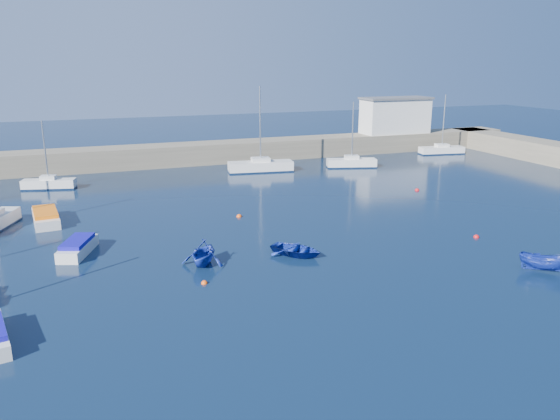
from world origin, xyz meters
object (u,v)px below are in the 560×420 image
object	(u,v)px
harbor_office	(395,116)
sailboat_7	(351,163)
sailboat_6	(261,166)
motorboat_2	(46,217)
dinghy_right	(545,263)
sailboat_5	(49,184)
dinghy_left	(203,252)
dinghy_center	(296,250)
motorboat_1	(78,247)
sailboat_8	(442,150)

from	to	relation	value
harbor_office	sailboat_7	bearing A→B (deg)	-141.46
harbor_office	sailboat_6	world-z (taller)	sailboat_6
motorboat_2	dinghy_right	bearing A→B (deg)	-42.98
dinghy_right	sailboat_7	bearing A→B (deg)	35.98
sailboat_5	harbor_office	bearing A→B (deg)	-65.13
sailboat_7	dinghy_left	xyz separation A→B (m)	(-25.40, -27.04, 0.26)
sailboat_5	sailboat_6	world-z (taller)	sailboat_6
motorboat_2	dinghy_center	world-z (taller)	motorboat_2
motorboat_1	dinghy_left	bearing A→B (deg)	-13.09
sailboat_5	motorboat_1	world-z (taller)	sailboat_5
sailboat_6	sailboat_5	bearing A→B (deg)	100.14
sailboat_8	dinghy_right	bearing A→B (deg)	160.43
sailboat_7	dinghy_right	world-z (taller)	sailboat_7
sailboat_5	dinghy_center	bearing A→B (deg)	-135.23
motorboat_2	dinghy_center	size ratio (longest dim) A/B	1.49
dinghy_left	dinghy_right	size ratio (longest dim) A/B	1.05
sailboat_8	sailboat_7	bearing A→B (deg)	114.00
motorboat_2	motorboat_1	bearing A→B (deg)	-80.96
dinghy_center	motorboat_1	bearing A→B (deg)	118.97
sailboat_8	motorboat_1	xyz separation A→B (m)	(-50.28, -26.34, -0.08)
sailboat_6	sailboat_8	size ratio (longest dim) A/B	1.21
sailboat_7	motorboat_2	xyz separation A→B (m)	(-35.53, -12.82, -0.09)
sailboat_8	motorboat_2	xyz separation A→B (m)	(-52.64, -17.35, -0.06)
sailboat_8	dinghy_right	world-z (taller)	sailboat_8
harbor_office	sailboat_7	size ratio (longest dim) A/B	1.22
sailboat_6	sailboat_8	world-z (taller)	sailboat_6
dinghy_center	sailboat_5	bearing A→B (deg)	81.48
sailboat_5	motorboat_1	size ratio (longest dim) A/B	1.56
sailboat_6	motorboat_1	xyz separation A→B (m)	(-21.47, -23.28, -0.19)
sailboat_6	dinghy_center	distance (m)	29.84
sailboat_8	dinghy_left	size ratio (longest dim) A/B	2.58
harbor_office	sailboat_6	xyz separation A→B (m)	(-24.02, -8.35, -4.41)
dinghy_left	dinghy_center	bearing A→B (deg)	27.39
harbor_office	dinghy_right	bearing A→B (deg)	-110.85
sailboat_6	dinghy_left	distance (m)	31.63
sailboat_6	sailboat_7	distance (m)	11.79
dinghy_left	motorboat_2	bearing A→B (deg)	156.79
sailboat_6	sailboat_8	distance (m)	28.96
motorboat_2	dinghy_right	xyz separation A→B (m)	(30.42, -23.16, 0.09)
harbor_office	dinghy_right	distance (m)	49.22
dinghy_left	sailboat_8	bearing A→B (deg)	67.91
sailboat_5	motorboat_1	distance (m)	22.51
motorboat_1	dinghy_center	distance (m)	15.34
sailboat_5	dinghy_left	world-z (taller)	sailboat_5
harbor_office	dinghy_left	bearing A→B (deg)	-135.66
harbor_office	motorboat_2	world-z (taller)	harbor_office
dinghy_left	sailboat_7	bearing A→B (deg)	78.10
motorboat_2	dinghy_center	bearing A→B (deg)	-47.11
sailboat_5	motorboat_1	bearing A→B (deg)	-159.73
sailboat_7	motorboat_2	bearing A→B (deg)	126.52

